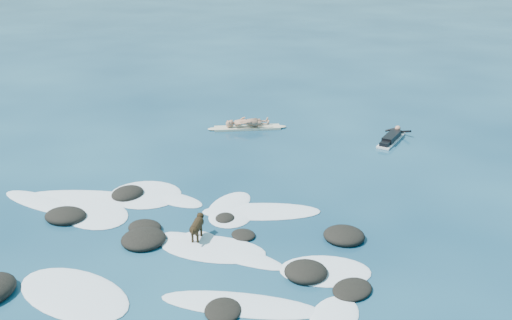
% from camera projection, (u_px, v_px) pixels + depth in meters
% --- Properties ---
extents(ground, '(160.00, 160.00, 0.00)m').
position_uv_depth(ground, '(203.00, 234.00, 16.74)').
color(ground, '#0A2642').
rests_on(ground, ground).
extents(reef_rocks, '(13.67, 7.61, 0.56)m').
position_uv_depth(reef_rocks, '(194.00, 278.00, 14.42)').
color(reef_rocks, black).
rests_on(reef_rocks, ground).
extents(breaking_foam, '(12.88, 8.36, 0.12)m').
position_uv_depth(breaking_foam, '(168.00, 231.00, 16.93)').
color(breaking_foam, white).
rests_on(breaking_foam, ground).
extents(standing_surfer_rig, '(3.33, 1.97, 2.04)m').
position_uv_depth(standing_surfer_rig, '(247.00, 112.00, 25.58)').
color(standing_surfer_rig, beige).
rests_on(standing_surfer_rig, ground).
extents(paddling_surfer_rig, '(1.17, 2.66, 0.46)m').
position_uv_depth(paddling_surfer_rig, '(392.00, 138.00, 24.28)').
color(paddling_surfer_rig, white).
rests_on(paddling_surfer_rig, ground).
extents(dog, '(0.43, 1.13, 0.72)m').
position_uv_depth(dog, '(197.00, 225.00, 16.26)').
color(dog, black).
rests_on(dog, ground).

